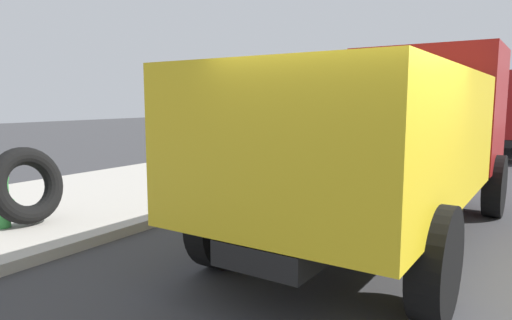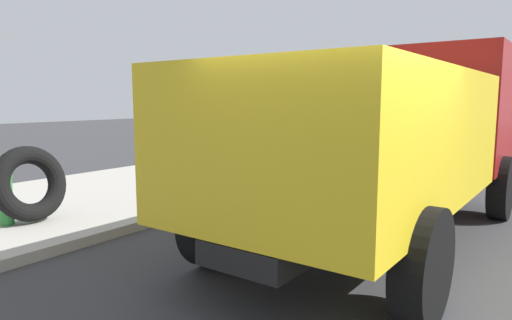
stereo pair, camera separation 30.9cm
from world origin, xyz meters
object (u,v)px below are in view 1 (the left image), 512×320
at_px(fire_hydrant, 2,197).
at_px(loose_tire, 27,185).
at_px(dump_truck_gray, 508,112).
at_px(dump_truck_yellow, 390,129).
at_px(dump_truck_green, 508,108).

xyz_separation_m(fire_hydrant, loose_tire, (0.31, -0.14, 0.15)).
bearing_deg(loose_tire, dump_truck_gray, -18.94).
height_order(dump_truck_yellow, dump_truck_green, same).
bearing_deg(dump_truck_gray, fire_hydrant, 160.94).
bearing_deg(dump_truck_green, loose_tire, 169.79).
relative_size(loose_tire, dump_truck_gray, 0.17).
distance_m(loose_tire, dump_truck_green, 26.92).
distance_m(loose_tire, dump_truck_gray, 16.76).
relative_size(loose_tire, dump_truck_green, 0.17).
relative_size(dump_truck_yellow, dump_truck_green, 1.00).
relative_size(dump_truck_yellow, dump_truck_gray, 1.01).
bearing_deg(dump_truck_gray, loose_tire, 161.06).
height_order(loose_tire, dump_truck_green, dump_truck_green).
distance_m(dump_truck_yellow, dump_truck_green, 23.52).
bearing_deg(dump_truck_yellow, dump_truck_gray, -3.52).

